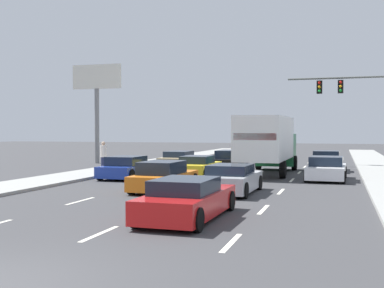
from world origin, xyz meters
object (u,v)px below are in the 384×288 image
car_orange (164,177)px  car_red (187,200)px  car_blue (128,168)px  pedestrian_near_corner (104,156)px  car_black (229,160)px  traffic_signal_mast (355,95)px  car_silver (232,180)px  box_truck (268,141)px  car_tan (179,160)px  car_yellow (198,167)px  car_gray (326,162)px  car_white (326,169)px  roadside_billboard (97,93)px

car_orange → car_red: 6.87m
car_blue → pedestrian_near_corner: bearing=137.0°
car_black → pedestrian_near_corner: 8.74m
traffic_signal_mast → car_silver: bearing=-106.6°
car_blue → box_truck: size_ratio=0.50×
car_silver → traffic_signal_mast: (5.33, 17.87, 4.68)m
car_black → pedestrian_near_corner: (-6.71, -5.58, 0.46)m
car_tan → car_yellow: (3.15, -6.26, 0.00)m
car_black → car_silver: car_black is taller
car_gray → car_white: 6.11m
car_red → roadside_billboard: bearing=123.6°
car_white → traffic_signal_mast: bearing=81.4°
traffic_signal_mast → car_white: bearing=-98.6°
box_truck → roadside_billboard: 16.11m
car_gray → pedestrian_near_corner: 14.27m
car_white → roadside_billboard: 20.49m
car_yellow → car_white: bearing=1.7°
car_silver → pedestrian_near_corner: size_ratio=2.31×
box_truck → car_red: size_ratio=1.88×
traffic_signal_mast → car_tan: bearing=-156.9°
car_tan → box_truck: size_ratio=0.49×
car_yellow → car_orange: size_ratio=0.95×
roadside_billboard → car_orange: bearing=-53.6°
car_yellow → car_red: size_ratio=0.88×
car_black → car_white: bearing=-43.1°
car_yellow → roadside_billboard: bearing=141.3°
car_orange → box_truck: 9.91m
car_white → roadside_billboard: (-17.93, 8.53, 5.06)m
car_black → traffic_signal_mast: bearing=30.7°
car_blue → car_black: bearing=64.9°
car_tan → car_gray: (10.02, 0.06, 0.04)m
car_black → roadside_billboard: roadside_billboard is taller
box_truck → pedestrian_near_corner: bearing=-169.1°
box_truck → car_tan: bearing=152.2°
car_tan → car_orange: car_orange is taller
car_tan → car_blue: car_blue is taller
car_blue → car_gray: size_ratio=1.08×
car_gray → roadside_billboard: (-17.78, 2.42, 5.05)m
car_blue → car_gray: (10.31, 8.15, 0.03)m
box_truck → traffic_signal_mast: (5.13, 8.60, 3.27)m
car_tan → roadside_billboard: 9.60m
roadside_billboard → car_white: bearing=-25.4°
car_black → pedestrian_near_corner: size_ratio=2.51×
car_silver → roadside_billboard: roadside_billboard is taller
car_orange → car_white: car_orange is taller
box_truck → roadside_billboard: size_ratio=1.13×
car_silver → car_gray: size_ratio=1.02×
car_orange → box_truck: (3.21, 9.27, 1.38)m
roadside_billboard → pedestrian_near_corner: (4.62, -7.92, -4.60)m
car_blue → car_black: size_ratio=0.98×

